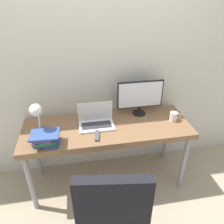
% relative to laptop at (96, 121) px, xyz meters
% --- Properties ---
extents(ground_plane, '(12.00, 12.00, 0.00)m').
position_rel_laptop_xyz_m(ground_plane, '(0.11, -0.34, -0.82)').
color(ground_plane, tan).
extents(wall_back, '(8.00, 0.05, 2.60)m').
position_rel_laptop_xyz_m(wall_back, '(0.11, 0.33, 0.48)').
color(wall_back, beige).
rests_on(wall_back, ground_plane).
extents(desk, '(1.72, 0.61, 0.77)m').
position_rel_laptop_xyz_m(desk, '(0.11, -0.04, -0.12)').
color(desk, brown).
rests_on(desk, ground_plane).
extents(laptop, '(0.36, 0.22, 0.24)m').
position_rel_laptop_xyz_m(laptop, '(0.00, 0.00, 0.00)').
color(laptop, silver).
rests_on(laptop, desk).
extents(monitor, '(0.50, 0.14, 0.39)m').
position_rel_laptop_xyz_m(monitor, '(0.50, 0.15, 0.17)').
color(monitor, black).
rests_on(monitor, desk).
extents(desk_lamp, '(0.13, 0.26, 0.37)m').
position_rel_laptop_xyz_m(desk_lamp, '(-0.54, -0.12, 0.21)').
color(desk_lamp, '#4C4C51').
rests_on(desk_lamp, desk).
extents(office_chair, '(0.63, 0.63, 1.11)m').
position_rel_laptop_xyz_m(office_chair, '(-0.00, -0.95, -0.22)').
color(office_chair, black).
rests_on(office_chair, ground_plane).
extents(book_stack, '(0.26, 0.21, 0.12)m').
position_rel_laptop_xyz_m(book_stack, '(-0.48, -0.24, 0.02)').
color(book_stack, '#334C8C').
rests_on(book_stack, desk).
extents(tv_remote, '(0.06, 0.17, 0.02)m').
position_rel_laptop_xyz_m(tv_remote, '(-0.01, -0.20, -0.04)').
color(tv_remote, '#4C4C51').
rests_on(tv_remote, desk).
extents(mug, '(0.12, 0.08, 0.10)m').
position_rel_laptop_xyz_m(mug, '(0.82, -0.06, 0.00)').
color(mug, silver).
rests_on(mug, desk).
extents(game_controller, '(0.14, 0.09, 0.04)m').
position_rel_laptop_xyz_m(game_controller, '(-0.54, -0.25, -0.03)').
color(game_controller, black).
rests_on(game_controller, desk).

